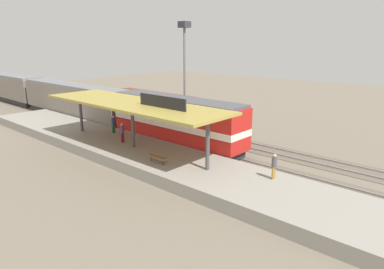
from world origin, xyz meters
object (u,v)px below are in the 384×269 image
object	(u,v)px
platform_bench	(157,157)
freight_car	(152,108)
passenger_carriage_rear	(7,87)
light_mast	(185,51)
person_walking	(274,165)
locomotive	(176,121)
passenger_carriage_front	(73,101)
person_boarding	(113,123)
person_waiting	(122,132)

from	to	relation	value
platform_bench	freight_car	bearing A→B (deg)	49.31
passenger_carriage_rear	light_mast	xyz separation A→B (m)	(7.80, -32.70, 6.08)
light_mast	person_walking	world-z (taller)	light_mast
platform_bench	person_walking	world-z (taller)	person_walking
locomotive	light_mast	bearing A→B (deg)	38.02
passenger_carriage_front	light_mast	world-z (taller)	light_mast
locomotive	person_boarding	size ratio (longest dim) A/B	8.44
locomotive	person_boarding	xyz separation A→B (m)	(-2.93, 5.61, -0.56)
passenger_carriage_front	person_boarding	size ratio (longest dim) A/B	11.70
platform_bench	freight_car	size ratio (longest dim) A/B	0.14
freight_car	person_boarding	world-z (taller)	freight_car
passenger_carriage_front	passenger_carriage_rear	bearing A→B (deg)	90.00
person_boarding	platform_bench	bearing A→B (deg)	-107.88
passenger_carriage_front	freight_car	world-z (taller)	passenger_carriage_front
passenger_carriage_rear	person_waiting	xyz separation A→B (m)	(-4.35, -36.45, -0.46)
light_mast	person_boarding	distance (m)	12.58
platform_bench	light_mast	bearing A→B (deg)	35.93
person_waiting	person_walking	world-z (taller)	same
locomotive	platform_bench	bearing A→B (deg)	-146.96
person_boarding	locomotive	bearing A→B (deg)	-62.41
light_mast	locomotive	bearing A→B (deg)	-141.98
passenger_carriage_rear	passenger_carriage_front	bearing A→B (deg)	-90.00
freight_car	platform_bench	bearing A→B (deg)	-130.69
locomotive	passenger_carriage_rear	size ratio (longest dim) A/B	0.72
person_waiting	locomotive	bearing A→B (deg)	-28.35
passenger_carriage_front	person_walking	bearing A→B (deg)	-95.90
locomotive	freight_car	size ratio (longest dim) A/B	1.20
locomotive	person_walking	world-z (taller)	locomotive
passenger_carriage_rear	person_walking	xyz separation A→B (m)	(-3.07, -50.53, -0.46)
passenger_carriage_rear	freight_car	distance (m)	30.73
locomotive	person_walking	distance (m)	12.14
passenger_carriage_rear	person_waiting	world-z (taller)	passenger_carriage_rear
platform_bench	passenger_carriage_rear	distance (m)	43.13
light_mast	person_walking	xyz separation A→B (m)	(-10.87, -17.83, -6.54)
passenger_carriage_rear	freight_car	size ratio (longest dim) A/B	1.67
person_walking	locomotive	bearing A→B (deg)	75.33
passenger_carriage_front	passenger_carriage_rear	distance (m)	20.80
passenger_carriage_front	light_mast	bearing A→B (deg)	-56.76
passenger_carriage_front	light_mast	distance (m)	15.48
passenger_carriage_rear	person_waiting	distance (m)	36.71
locomotive	person_boarding	world-z (taller)	locomotive
passenger_carriage_front	person_boarding	world-z (taller)	passenger_carriage_front
platform_bench	locomotive	xyz separation A→B (m)	(6.00, 3.90, 1.07)
passenger_carriage_front	passenger_carriage_rear	world-z (taller)	same
freight_car	passenger_carriage_rear	bearing A→B (deg)	98.61
person_waiting	person_walking	distance (m)	14.14
platform_bench	passenger_carriage_front	xyz separation A→B (m)	(6.00, 21.90, 0.97)
platform_bench	person_walking	distance (m)	8.37
passenger_carriage_rear	person_boarding	distance (m)	33.32
passenger_carriage_rear	person_waiting	bearing A→B (deg)	-96.81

